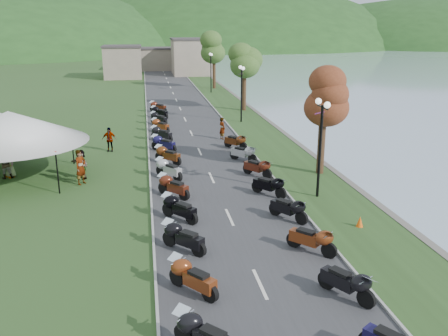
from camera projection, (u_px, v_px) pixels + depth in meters
name	position (u px, v px, depth m)	size (l,w,h in m)	color
road	(185.00, 119.00, 44.67)	(7.00, 120.00, 0.02)	#3A3A3D
hills_backdrop	(152.00, 46.00, 195.68)	(360.00, 120.00, 76.00)	#285621
far_building	(152.00, 59.00, 86.10)	(18.00, 16.00, 5.00)	gray
moto_row_left	(171.00, 178.00, 25.93)	(2.60, 49.15, 1.10)	#331411
moto_row_right	(300.00, 223.00, 20.06)	(2.60, 31.91, 1.10)	#331411
vendor_tent_main	(12.00, 146.00, 26.82)	(5.67, 5.67, 4.00)	silver
tree_lakeside	(323.00, 114.00, 27.53)	(2.61, 2.61, 7.24)	#466D2A
pedestrian_a	(82.00, 184.00, 26.65)	(0.72, 0.53, 1.97)	slate
pedestrian_b	(7.00, 178.00, 27.65)	(0.87, 0.48, 1.78)	slate
pedestrian_c	(17.00, 153.00, 32.94)	(1.02, 0.42, 1.57)	slate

